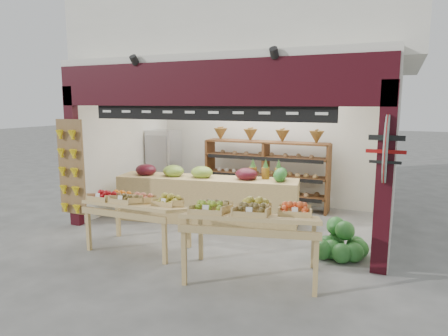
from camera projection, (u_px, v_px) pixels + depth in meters
ground at (228, 227)px, 7.64m from camera, size 60.00×60.00×0.00m
shop_structure at (258, 28)px, 8.46m from camera, size 6.36×5.12×5.40m
banana_board at (70, 169)px, 7.49m from camera, size 0.60×0.15×1.80m
gift_sign at (386, 149)px, 5.23m from camera, size 0.04×0.93×0.92m
back_shelving at (266, 160)px, 8.95m from camera, size 2.83×0.46×1.76m
refrigerator at (164, 165)px, 9.79m from camera, size 0.70×0.70×1.69m
cardboard_stack at (164, 195)px, 9.25m from camera, size 1.02×0.83×0.63m
mid_counter at (206, 198)px, 7.92m from camera, size 3.64×1.31×1.11m
display_table_left at (134, 202)px, 6.44m from camera, size 1.55×0.88×0.99m
display_table_right at (248, 213)px, 5.39m from camera, size 1.96×1.37×1.12m
watermelon_pile at (341, 244)px, 6.12m from camera, size 0.80×0.75×0.57m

